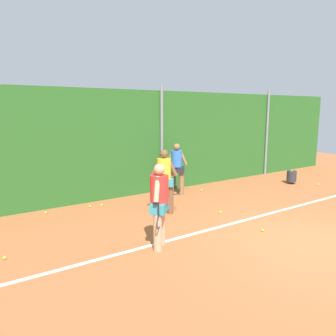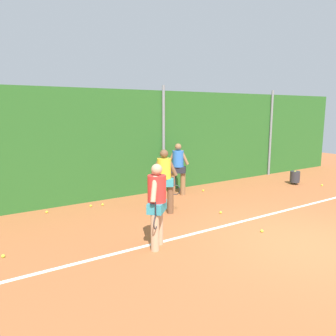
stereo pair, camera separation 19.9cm
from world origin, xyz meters
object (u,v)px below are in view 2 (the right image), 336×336
object	(u,v)px
player_midcourt	(164,178)
tennis_ball_8	(322,185)
ball_hopper	(295,177)
tennis_ball_0	(160,205)
player_backcourt_far	(178,166)
tennis_ball_4	(203,190)
player_foreground_near	(157,201)
tennis_ball_5	(221,212)
tennis_ball_2	(47,212)
tennis_ball_6	(262,231)
tennis_ball_7	(3,256)
tennis_ball_1	(91,206)
tennis_ball_3	(103,205)

from	to	relation	value
player_midcourt	tennis_ball_8	size ratio (longest dim) A/B	26.59
ball_hopper	tennis_ball_0	distance (m)	5.84
player_backcourt_far	tennis_ball_4	bearing A→B (deg)	-145.00
player_foreground_near	tennis_ball_8	bearing A→B (deg)	145.66
player_backcourt_far	tennis_ball_5	distance (m)	2.50
tennis_ball_2	tennis_ball_4	xyz separation A→B (m)	(5.16, -0.43, 0.00)
tennis_ball_2	tennis_ball_5	distance (m)	4.77
ball_hopper	tennis_ball_8	bearing A→B (deg)	-52.63
tennis_ball_0	tennis_ball_6	bearing A→B (deg)	-74.79
tennis_ball_7	player_midcourt	bearing A→B (deg)	9.16
tennis_ball_4	tennis_ball_5	xyz separation A→B (m)	(-1.19, -2.22, 0.00)
player_backcourt_far	tennis_ball_8	size ratio (longest dim) A/B	25.99
tennis_ball_1	tennis_ball_3	distance (m)	0.35
player_backcourt_far	tennis_ball_3	size ratio (longest dim) A/B	25.99
tennis_ball_5	player_midcourt	bearing A→B (deg)	145.14
ball_hopper	tennis_ball_8	distance (m)	0.99
tennis_ball_7	tennis_ball_8	xyz separation A→B (m)	(10.75, 0.20, 0.00)
player_backcourt_far	tennis_ball_8	xyz separation A→B (m)	(5.22, -1.89, -0.93)
ball_hopper	tennis_ball_6	world-z (taller)	ball_hopper
tennis_ball_0	tennis_ball_1	size ratio (longest dim) A/B	1.00
ball_hopper	tennis_ball_2	distance (m)	8.91
tennis_ball_1	tennis_ball_3	bearing A→B (deg)	-11.22
player_midcourt	ball_hopper	world-z (taller)	player_midcourt
tennis_ball_1	tennis_ball_7	xyz separation A→B (m)	(-2.60, -2.33, 0.00)
player_backcourt_far	tennis_ball_5	bearing A→B (deg)	125.73
player_midcourt	tennis_ball_0	distance (m)	1.17
tennis_ball_2	tennis_ball_6	world-z (taller)	same
ball_hopper	tennis_ball_6	size ratio (longest dim) A/B	7.78
tennis_ball_0	tennis_ball_7	world-z (taller)	same
player_backcourt_far	tennis_ball_5	world-z (taller)	player_backcourt_far
player_backcourt_far	tennis_ball_4	distance (m)	1.37
tennis_ball_4	ball_hopper	bearing A→B (deg)	-15.87
ball_hopper	tennis_ball_2	size ratio (longest dim) A/B	7.78
tennis_ball_2	tennis_ball_8	bearing A→B (deg)	-13.32
player_backcourt_far	tennis_ball_0	xyz separation A→B (m)	(-1.19, -0.80, -0.93)
player_foreground_near	ball_hopper	world-z (taller)	player_foreground_near
player_foreground_near	tennis_ball_6	xyz separation A→B (m)	(2.46, -0.61, -0.94)
player_foreground_near	tennis_ball_5	xyz separation A→B (m)	(2.62, 0.97, -0.94)
ball_hopper	tennis_ball_7	bearing A→B (deg)	-174.58
tennis_ball_4	player_foreground_near	bearing A→B (deg)	-140.12
ball_hopper	tennis_ball_7	size ratio (longest dim) A/B	7.78
tennis_ball_0	tennis_ball_2	bearing A→B (deg)	159.23
player_midcourt	tennis_ball_6	xyz separation A→B (m)	(1.11, -2.46, -0.95)
tennis_ball_0	tennis_ball_7	bearing A→B (deg)	-163.41
player_midcourt	tennis_ball_1	xyz separation A→B (m)	(-1.48, 1.67, -0.95)
ball_hopper	tennis_ball_3	distance (m)	7.35
player_midcourt	tennis_ball_4	distance (m)	2.95
tennis_ball_2	tennis_ball_6	xyz separation A→B (m)	(3.81, -4.22, 0.00)
tennis_ball_3	tennis_ball_4	world-z (taller)	same
tennis_ball_3	tennis_ball_7	xyz separation A→B (m)	(-2.94, -2.26, 0.00)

